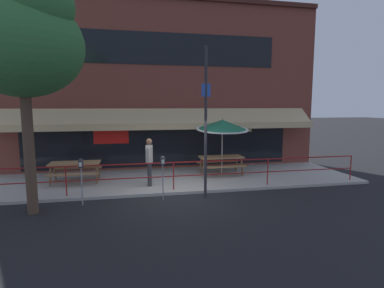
% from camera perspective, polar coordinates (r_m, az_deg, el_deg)
% --- Properties ---
extents(ground_plane, '(120.00, 120.00, 0.00)m').
position_cam_1_polar(ground_plane, '(10.13, -3.28, -9.70)').
color(ground_plane, black).
extents(patio_deck, '(15.00, 4.00, 0.10)m').
position_cam_1_polar(patio_deck, '(12.03, -4.64, -6.74)').
color(patio_deck, '#ADA89E').
rests_on(patio_deck, ground).
extents(restaurant_building, '(15.00, 1.60, 7.79)m').
position_cam_1_polar(restaurant_building, '(13.92, -5.92, 10.97)').
color(restaurant_building, brown).
rests_on(restaurant_building, ground).
extents(patio_railing, '(13.84, 0.04, 0.97)m').
position_cam_1_polar(patio_railing, '(10.22, -3.55, -4.93)').
color(patio_railing, maroon).
rests_on(patio_railing, patio_deck).
extents(picnic_table_left, '(1.80, 1.42, 0.76)m').
position_cam_1_polar(picnic_table_left, '(12.03, -21.38, -4.02)').
color(picnic_table_left, '#997047').
rests_on(picnic_table_left, patio_deck).
extents(picnic_table_centre, '(1.80, 1.42, 0.76)m').
position_cam_1_polar(picnic_table_centre, '(12.57, 5.57, -3.09)').
color(picnic_table_centre, '#997047').
rests_on(picnic_table_centre, patio_deck).
extents(patio_umbrella_centre, '(2.14, 2.14, 2.39)m').
position_cam_1_polar(patio_umbrella_centre, '(12.29, 5.80, 3.60)').
color(patio_umbrella_centre, '#B7B2A8').
rests_on(patio_umbrella_centre, patio_deck).
extents(pedestrian_walking, '(0.27, 0.62, 1.71)m').
position_cam_1_polar(pedestrian_walking, '(10.82, -8.13, -2.92)').
color(pedestrian_walking, '#333338').
rests_on(pedestrian_walking, patio_deck).
extents(parking_meter_near, '(0.15, 0.16, 1.42)m').
position_cam_1_polar(parking_meter_near, '(9.42, -20.40, -4.26)').
color(parking_meter_near, gray).
rests_on(parking_meter_near, ground).
extents(parking_meter_far, '(0.15, 0.16, 1.42)m').
position_cam_1_polar(parking_meter_far, '(9.32, -5.61, -3.95)').
color(parking_meter_far, gray).
rests_on(parking_meter_far, ground).
extents(street_sign_pole, '(0.28, 0.09, 4.78)m').
position_cam_1_polar(street_sign_pole, '(9.45, 2.62, 4.18)').
color(street_sign_pole, '#2D2D33').
rests_on(street_sign_pole, ground).
extents(street_tree_curbside, '(3.12, 2.81, 6.29)m').
position_cam_1_polar(street_tree_curbside, '(9.19, -29.30, 16.99)').
color(street_tree_curbside, brown).
rests_on(street_tree_curbside, ground).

